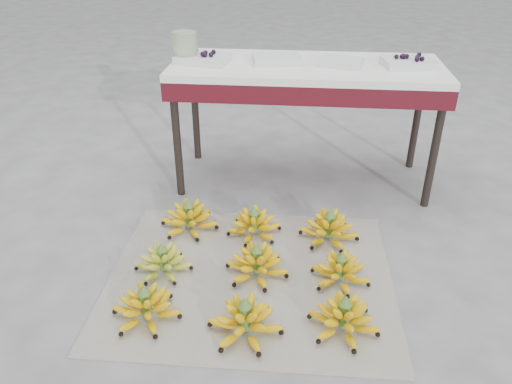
# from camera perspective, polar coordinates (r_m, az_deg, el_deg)

# --- Properties ---
(ground) EXTENTS (60.00, 60.00, 0.00)m
(ground) POSITION_cam_1_polar(r_m,az_deg,el_deg) (2.29, 0.97, -9.09)
(ground) COLOR #5E5E60
(ground) RESTS_ON ground
(newspaper_mat) EXTENTS (1.26, 1.07, 0.01)m
(newspaper_mat) POSITION_cam_1_polar(r_m,az_deg,el_deg) (2.26, -0.61, -9.60)
(newspaper_mat) COLOR white
(newspaper_mat) RESTS_ON ground
(bunch_front_left) EXTENTS (0.34, 0.34, 0.17)m
(bunch_front_left) POSITION_cam_1_polar(r_m,az_deg,el_deg) (2.07, -12.47, -12.71)
(bunch_front_left) COLOR #DFC202
(bunch_front_left) RESTS_ON newspaper_mat
(bunch_front_center) EXTENTS (0.30, 0.30, 0.17)m
(bunch_front_center) POSITION_cam_1_polar(r_m,az_deg,el_deg) (1.96, -1.25, -14.50)
(bunch_front_center) COLOR #DFC202
(bunch_front_center) RESTS_ON newspaper_mat
(bunch_front_right) EXTENTS (0.36, 0.36, 0.17)m
(bunch_front_right) POSITION_cam_1_polar(r_m,az_deg,el_deg) (2.01, 9.99, -13.99)
(bunch_front_right) COLOR #DFC202
(bunch_front_right) RESTS_ON newspaper_mat
(bunch_mid_left) EXTENTS (0.33, 0.33, 0.15)m
(bunch_mid_left) POSITION_cam_1_polar(r_m,az_deg,el_deg) (2.29, -10.58, -7.86)
(bunch_mid_left) COLOR #88AE36
(bunch_mid_left) RESTS_ON newspaper_mat
(bunch_mid_center) EXTENTS (0.33, 0.33, 0.17)m
(bunch_mid_center) POSITION_cam_1_polar(r_m,az_deg,el_deg) (2.23, 0.07, -8.22)
(bunch_mid_center) COLOR #DFC202
(bunch_mid_center) RESTS_ON newspaper_mat
(bunch_mid_right) EXTENTS (0.32, 0.32, 0.16)m
(bunch_mid_right) POSITION_cam_1_polar(r_m,az_deg,el_deg) (2.23, 9.63, -8.89)
(bunch_mid_right) COLOR #DFC202
(bunch_mid_right) RESTS_ON newspaper_mat
(bunch_back_left) EXTENTS (0.34, 0.34, 0.18)m
(bunch_back_left) POSITION_cam_1_polar(r_m,az_deg,el_deg) (2.56, -7.65, -3.04)
(bunch_back_left) COLOR #DFC202
(bunch_back_left) RESTS_ON newspaper_mat
(bunch_back_center) EXTENTS (0.30, 0.30, 0.16)m
(bunch_back_center) POSITION_cam_1_polar(r_m,az_deg,el_deg) (2.50, -0.21, -3.77)
(bunch_back_center) COLOR #DFC202
(bunch_back_center) RESTS_ON newspaper_mat
(bunch_back_right) EXTENTS (0.32, 0.32, 0.17)m
(bunch_back_right) POSITION_cam_1_polar(r_m,az_deg,el_deg) (2.48, 8.35, -4.20)
(bunch_back_right) COLOR #DFC202
(bunch_back_right) RESTS_ON newspaper_mat
(vendor_table) EXTENTS (1.48, 0.59, 0.71)m
(vendor_table) POSITION_cam_1_polar(r_m,az_deg,el_deg) (2.83, 5.74, 12.79)
(vendor_table) COLOR black
(vendor_table) RESTS_ON ground
(tray_far_left) EXTENTS (0.31, 0.24, 0.07)m
(tray_far_left) POSITION_cam_1_polar(r_m,az_deg,el_deg) (2.82, -6.07, 14.95)
(tray_far_left) COLOR silver
(tray_far_left) RESTS_ON vendor_table
(tray_left) EXTENTS (0.29, 0.23, 0.04)m
(tray_left) POSITION_cam_1_polar(r_m,az_deg,el_deg) (2.81, 2.39, 14.94)
(tray_left) COLOR silver
(tray_left) RESTS_ON vendor_table
(tray_right) EXTENTS (0.27, 0.22, 0.04)m
(tray_right) POSITION_cam_1_polar(r_m,az_deg,el_deg) (2.79, 9.65, 14.43)
(tray_right) COLOR silver
(tray_right) RESTS_ON vendor_table
(tray_far_right) EXTENTS (0.29, 0.23, 0.07)m
(tray_far_right) POSITION_cam_1_polar(r_m,az_deg,el_deg) (2.84, 16.99, 13.98)
(tray_far_right) COLOR silver
(tray_far_right) RESTS_ON vendor_table
(glass_jar) EXTENTS (0.13, 0.13, 0.16)m
(glass_jar) POSITION_cam_1_polar(r_m,az_deg,el_deg) (2.82, -8.11, 16.06)
(glass_jar) COLOR beige
(glass_jar) RESTS_ON vendor_table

